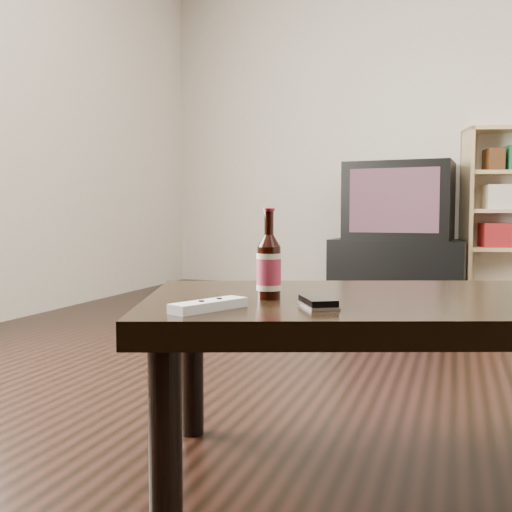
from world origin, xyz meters
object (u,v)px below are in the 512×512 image
(tv_stand, at_px, (398,265))
(bookshelf, at_px, (507,208))
(tv, at_px, (399,201))
(coffee_table, at_px, (388,320))
(beer_bottle, at_px, (269,267))
(remote, at_px, (209,305))
(phone, at_px, (318,303))

(tv_stand, xyz_separation_m, bookshelf, (0.79, 0.19, 0.45))
(tv, bearing_deg, bookshelf, 17.98)
(bookshelf, bearing_deg, coffee_table, -111.62)
(tv, distance_m, beer_bottle, 3.51)
(remote, bearing_deg, tv, 114.28)
(coffee_table, xyz_separation_m, beer_bottle, (-0.25, -0.13, 0.13))
(tv, bearing_deg, beer_bottle, -85.15)
(coffee_table, xyz_separation_m, remote, (-0.31, -0.32, 0.06))
(phone, relative_size, remote, 0.73)
(tv_stand, height_order, tv, tv)
(tv, bearing_deg, tv_stand, 90.00)
(tv_stand, height_order, remote, remote)
(beer_bottle, height_order, remote, beer_bottle)
(tv_stand, relative_size, remote, 5.81)
(phone, bearing_deg, beer_bottle, 119.65)
(phone, bearing_deg, remote, -179.65)
(coffee_table, bearing_deg, bookshelf, 81.94)
(bookshelf, bearing_deg, tv, -179.78)
(coffee_table, distance_m, beer_bottle, 0.31)
(bookshelf, distance_m, remote, 3.98)
(bookshelf, relative_size, coffee_table, 1.00)
(bookshelf, height_order, phone, bookshelf)
(tv_stand, relative_size, beer_bottle, 5.05)
(remote, bearing_deg, beer_bottle, 95.62)
(tv, xyz_separation_m, remote, (-0.02, -3.69, -0.28))
(tv_stand, distance_m, bookshelf, 0.93)
(tv_stand, bearing_deg, tv, -90.00)
(phone, xyz_separation_m, remote, (-0.19, -0.11, 0.00))
(bookshelf, bearing_deg, phone, -112.94)
(tv, height_order, phone, tv)
(beer_bottle, bearing_deg, phone, -31.65)
(tv_stand, height_order, coffee_table, coffee_table)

